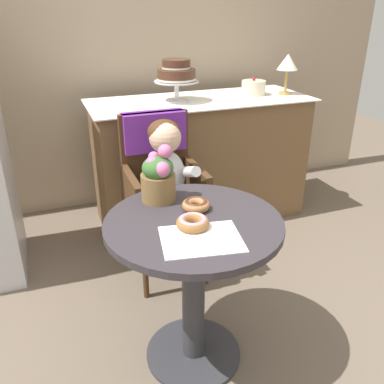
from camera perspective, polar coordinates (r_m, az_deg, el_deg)
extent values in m
plane|color=#6B5B4C|center=(2.07, 0.18, -21.70)|extent=(8.00, 8.00, 0.00)
cube|color=tan|center=(3.22, -12.46, 21.60)|extent=(4.80, 0.10, 2.70)
cylinder|color=#332D33|center=(1.63, 0.22, -4.40)|extent=(0.72, 0.72, 0.03)
cylinder|color=#333338|center=(1.83, 0.20, -14.26)|extent=(0.10, 0.10, 0.69)
cylinder|color=#333338|center=(2.06, 0.18, -21.51)|extent=(0.44, 0.44, 0.02)
cube|color=#472D19|center=(2.32, -3.74, -1.61)|extent=(0.42, 0.42, 0.04)
cube|color=#472D19|center=(2.39, -5.26, 5.72)|extent=(0.40, 0.04, 0.46)
cube|color=#472D19|center=(2.23, -8.49, 0.21)|extent=(0.04, 0.38, 0.18)
cube|color=#472D19|center=(2.33, 0.66, 1.59)|extent=(0.04, 0.38, 0.18)
cube|color=#6B2893|center=(2.35, -5.38, 8.48)|extent=(0.36, 0.11, 0.22)
cylinder|color=#472D19|center=(2.25, -6.62, -9.88)|extent=(0.03, 0.03, 0.45)
cylinder|color=#472D19|center=(2.35, 2.00, -8.17)|extent=(0.03, 0.03, 0.45)
cylinder|color=#472D19|center=(2.55, -8.67, -5.52)|extent=(0.03, 0.03, 0.45)
cylinder|color=#472D19|center=(2.63, -1.01, -4.18)|extent=(0.03, 0.03, 0.45)
ellipsoid|color=silver|center=(2.23, -3.71, 2.13)|extent=(0.22, 0.16, 0.30)
sphere|color=#E0B293|center=(2.14, -3.79, 7.63)|extent=(0.17, 0.17, 0.17)
ellipsoid|color=#4C2D19|center=(2.15, -3.97, 8.34)|extent=(0.17, 0.17, 0.14)
cylinder|color=silver|center=(2.11, -5.50, 2.17)|extent=(0.08, 0.23, 0.13)
sphere|color=#E0B293|center=(2.07, -4.59, -0.35)|extent=(0.06, 0.06, 0.06)
cylinder|color=silver|center=(2.16, -0.64, 2.86)|extent=(0.08, 0.23, 0.13)
sphere|color=#E0B293|center=(2.12, -0.16, 0.34)|extent=(0.06, 0.06, 0.06)
cylinder|color=#3F4760|center=(2.19, -4.38, -1.47)|extent=(0.09, 0.22, 0.09)
cylinder|color=#3F4760|center=(2.18, -3.40, -6.69)|extent=(0.08, 0.08, 0.26)
cylinder|color=#3F4760|center=(2.22, -1.66, -1.03)|extent=(0.09, 0.22, 0.09)
cylinder|color=#3F4760|center=(2.21, -0.67, -6.17)|extent=(0.08, 0.08, 0.26)
cube|color=white|center=(1.50, 1.30, -6.61)|extent=(0.33, 0.28, 0.00)
torus|color=#936033|center=(1.56, 0.11, -4.36)|extent=(0.13, 0.13, 0.04)
torus|color=pink|center=(1.56, 0.11, -3.99)|extent=(0.11, 0.11, 0.02)
torus|color=#AD7542|center=(1.70, 0.57, -1.84)|extent=(0.12, 0.12, 0.04)
torus|color=#512D1E|center=(1.69, 0.57, -1.50)|extent=(0.10, 0.10, 0.02)
cylinder|color=brown|center=(1.77, -4.73, 0.67)|extent=(0.15, 0.15, 0.12)
ellipsoid|color=#38662D|center=(1.74, -4.83, 3.38)|extent=(0.14, 0.14, 0.10)
sphere|color=#CC6699|center=(1.72, -3.80, 5.69)|extent=(0.06, 0.06, 0.06)
sphere|color=#CC6699|center=(1.75, -5.38, 4.89)|extent=(0.05, 0.05, 0.05)
sphere|color=#CC6699|center=(1.72, -5.59, 4.06)|extent=(0.06, 0.06, 0.06)
sphere|color=#CC6699|center=(1.69, -4.20, 3.16)|extent=(0.07, 0.07, 0.07)
cube|color=brown|center=(3.02, 1.18, 4.46)|extent=(1.50, 0.56, 0.90)
cube|color=white|center=(2.90, 1.26, 12.76)|extent=(1.56, 0.62, 0.01)
cylinder|color=silver|center=(2.84, -2.15, 12.66)|extent=(0.16, 0.16, 0.01)
cylinder|color=silver|center=(2.82, -2.17, 13.95)|extent=(0.03, 0.03, 0.12)
cylinder|color=silver|center=(2.81, -2.19, 15.23)|extent=(0.30, 0.30, 0.01)
cylinder|color=#4C2D1E|center=(2.81, -2.21, 16.07)|extent=(0.26, 0.25, 0.08)
cylinder|color=white|center=(2.81, -2.20, 15.54)|extent=(0.26, 0.26, 0.01)
cylinder|color=#4C2D1E|center=(2.80, -2.23, 17.47)|extent=(0.19, 0.19, 0.06)
cylinder|color=white|center=(2.80, -2.22, 17.02)|extent=(0.19, 0.19, 0.01)
cylinder|color=beige|center=(3.08, 8.60, 14.25)|extent=(0.17, 0.17, 0.10)
sphere|color=red|center=(3.07, 8.67, 15.39)|extent=(0.02, 0.02, 0.02)
cylinder|color=#B28C47|center=(3.14, 12.87, 13.32)|extent=(0.09, 0.09, 0.01)
cylinder|color=#B28C47|center=(3.13, 13.02, 14.89)|extent=(0.02, 0.02, 0.16)
cone|color=silver|center=(3.11, 13.27, 17.34)|extent=(0.15, 0.15, 0.11)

